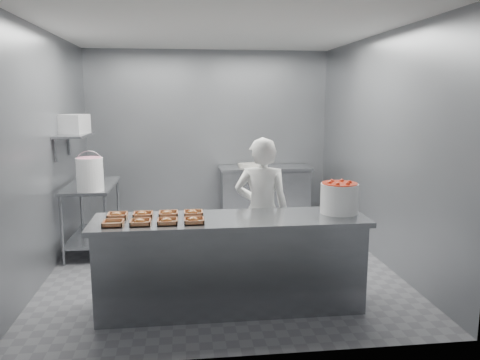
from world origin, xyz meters
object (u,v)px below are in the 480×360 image
Objects in this scene: prep_table at (92,207)px; tray_7 at (193,213)px; tray_0 at (113,223)px; glaze_bucket at (90,174)px; tray_4 at (117,215)px; tray_3 at (194,220)px; tray_1 at (140,222)px; strawberry_tub at (339,197)px; tray_2 at (167,221)px; service_counter at (231,263)px; back_counter at (265,193)px; tray_5 at (143,214)px; appliance at (74,124)px; worker at (262,211)px; tray_6 at (168,214)px.

tray_7 is at bearing -54.31° from prep_table.
glaze_bucket reaches higher than tray_0.
tray_4 is at bearing 90.62° from tray_0.
tray_7 is at bearing 90.00° from tray_3.
tray_7 is (0.48, 0.28, 0.00)m from tray_1.
tray_7 is 1.44m from strawberry_tub.
tray_0 is 1.00× the size of tray_2.
tray_0 is at bearing 180.00° from tray_3.
service_counter is at bearing -177.03° from strawberry_tub.
back_counter is at bearing 57.66° from tray_4.
tray_5 is at bearing 49.67° from tray_0.
tray_4 is at bearing -122.34° from back_counter.
appliance is at bearing 112.08° from tray_4.
back_counter is at bearing 40.61° from appliance.
tray_0 is (-1.07, -0.14, 0.47)m from service_counter.
tray_4 is (-1.97, -3.11, 0.47)m from back_counter.
tray_4 is 0.51× the size of strawberry_tub.
tray_6 is at bearing 37.26° from worker.
tray_4 is at bearing 172.56° from service_counter.
tray_2 is at bearing 180.00° from tray_3.
appliance is at bearing 123.63° from tray_6.
tray_0 is 0.77m from tray_7.
tray_0 reaches higher than service_counter.
tray_5 is 1.32m from worker.
tray_0 is 1.00× the size of tray_5.
tray_5 is at bearing 149.82° from tray_3.
back_counter is at bearing 93.23° from strawberry_tub.
tray_3 and tray_5 have the same top height.
tray_3 is at bearing -0.00° from tray_0.
glaze_bucket is at bearing 118.29° from tray_5.
appliance is at bearing 118.16° from tray_5.
worker is 2.19m from glaze_bucket.
glaze_bucket is (-1.22, 1.65, 0.19)m from tray_3.
worker is (1.47, 0.74, -0.11)m from tray_0.
tray_6 is 0.51× the size of strawberry_tub.
tray_3 is (-0.35, -0.14, 0.47)m from service_counter.
appliance is at bearing 114.95° from tray_1.
tray_6 is at bearing -40.62° from appliance.
tray_3 is at bearing -53.57° from glaze_bucket.
service_counter is at bearing 7.45° from tray_0.
service_counter is at bearing -49.76° from prep_table.
prep_table and back_counter have the same top height.
tray_6 is at bearing 0.00° from tray_5.
strawberry_tub is (1.91, -0.08, 0.14)m from tray_5.
worker is (2.05, -1.35, 0.21)m from prep_table.
tray_3 reaches higher than back_counter.
tray_0 is 0.38× the size of glaze_bucket.
tray_1 is 1.00× the size of tray_6.
worker is (0.40, 0.60, 0.35)m from service_counter.
tray_3 is 0.57× the size of appliance.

